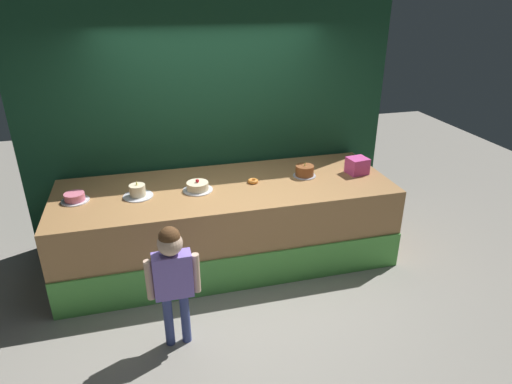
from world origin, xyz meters
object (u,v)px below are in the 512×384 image
(cake_far_left, at_px, (75,198))
(cake_center_left, at_px, (138,192))
(pink_box, at_px, (357,166))
(cake_far_right, at_px, (305,171))
(cake_center_right, at_px, (198,187))
(child_figure, at_px, (173,271))
(donut, at_px, (253,181))

(cake_far_left, xyz_separation_m, cake_center_left, (0.61, -0.05, 0.02))
(pink_box, relative_size, cake_far_right, 0.83)
(cake_center_right, bearing_deg, pink_box, 0.40)
(cake_far_right, bearing_deg, child_figure, -141.62)
(child_figure, relative_size, donut, 9.85)
(child_figure, distance_m, cake_far_left, 1.52)
(donut, distance_m, cake_far_right, 0.62)
(pink_box, bearing_deg, donut, 178.34)
(cake_far_left, distance_m, cake_center_left, 0.62)
(child_figure, bearing_deg, cake_far_right, 38.38)
(cake_center_left, bearing_deg, cake_far_left, 175.35)
(pink_box, height_order, cake_far_left, pink_box)
(cake_far_left, bearing_deg, cake_center_left, -4.65)
(cake_far_right, bearing_deg, pink_box, -6.63)
(child_figure, bearing_deg, cake_center_left, 100.95)
(child_figure, relative_size, cake_center_right, 3.66)
(cake_center_right, relative_size, cake_far_right, 1.21)
(pink_box, distance_m, cake_far_left, 3.06)
(cake_far_left, relative_size, cake_center_right, 0.88)
(cake_center_left, relative_size, cake_far_right, 1.18)
(child_figure, bearing_deg, donut, 51.21)
(cake_far_left, bearing_deg, child_figure, -55.85)
(cake_center_left, relative_size, cake_center_right, 0.97)
(child_figure, bearing_deg, cake_far_left, 124.15)
(cake_far_left, distance_m, cake_center_right, 1.23)
(child_figure, xyz_separation_m, cake_far_left, (-0.84, 1.24, 0.20))
(pink_box, distance_m, cake_center_right, 1.84)
(donut, bearing_deg, cake_far_left, 179.79)
(child_figure, height_order, cake_center_right, child_figure)
(cake_center_left, distance_m, cake_far_right, 1.84)
(cake_far_left, bearing_deg, donut, -0.21)
(cake_center_left, bearing_deg, child_figure, -79.05)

